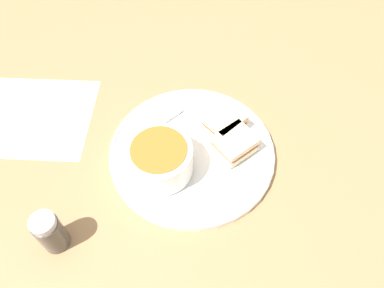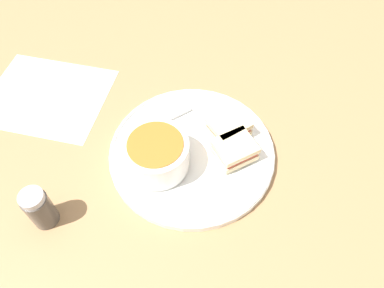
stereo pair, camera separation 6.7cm
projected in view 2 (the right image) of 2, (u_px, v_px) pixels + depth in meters
ground_plane at (192, 155)px, 0.70m from camera, size 2.40×2.40×0.00m
plate at (192, 152)px, 0.69m from camera, size 0.30×0.30×0.02m
soup_bowl at (156, 154)px, 0.64m from camera, size 0.11×0.11×0.06m
spoon at (150, 128)px, 0.71m from camera, size 0.08×0.10×0.01m
sandwich_half_near at (235, 150)px, 0.66m from camera, size 0.09×0.09×0.03m
sandwich_half_far at (229, 127)px, 0.69m from camera, size 0.09×0.09×0.03m
salt_shaker at (39, 208)px, 0.59m from camera, size 0.04×0.04×0.08m
menu_sheet at (47, 96)px, 0.78m from camera, size 0.24×0.27×0.00m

